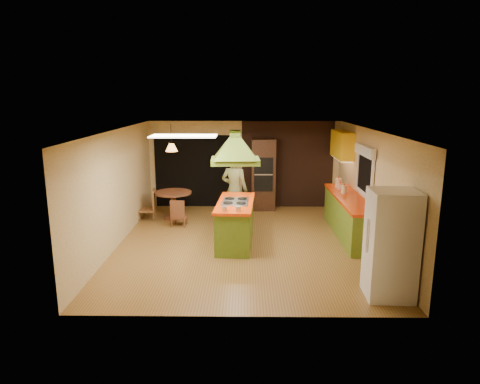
{
  "coord_description": "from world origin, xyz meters",
  "views": [
    {
      "loc": [
        0.03,
        -9.04,
        3.21
      ],
      "look_at": [
        -0.08,
        0.07,
        1.15
      ],
      "focal_mm": 32.0,
      "sensor_mm": 36.0,
      "label": 1
    }
  ],
  "objects_px": {
    "refrigerator": "(391,245)",
    "kitchen_island": "(235,223)",
    "wall_oven": "(263,174)",
    "canister_large": "(338,183)",
    "dining_table": "(173,200)",
    "man": "(235,190)"
  },
  "relations": [
    {
      "from": "man",
      "to": "canister_large",
      "type": "xyz_separation_m",
      "value": [
        2.63,
        0.36,
        0.12
      ]
    },
    {
      "from": "refrigerator",
      "to": "canister_large",
      "type": "xyz_separation_m",
      "value": [
        0.04,
        4.18,
        0.15
      ]
    },
    {
      "from": "wall_oven",
      "to": "man",
      "type": "bearing_deg",
      "value": -116.13
    },
    {
      "from": "wall_oven",
      "to": "dining_table",
      "type": "bearing_deg",
      "value": -158.68
    },
    {
      "from": "kitchen_island",
      "to": "canister_large",
      "type": "bearing_deg",
      "value": 36.24
    },
    {
      "from": "dining_table",
      "to": "man",
      "type": "bearing_deg",
      "value": -22.01
    },
    {
      "from": "man",
      "to": "dining_table",
      "type": "xyz_separation_m",
      "value": [
        -1.64,
        0.66,
        -0.41
      ]
    },
    {
      "from": "refrigerator",
      "to": "dining_table",
      "type": "xyz_separation_m",
      "value": [
        -4.24,
        4.48,
        -0.38
      ]
    },
    {
      "from": "man",
      "to": "dining_table",
      "type": "height_order",
      "value": "man"
    },
    {
      "from": "refrigerator",
      "to": "kitchen_island",
      "type": "bearing_deg",
      "value": 137.32
    },
    {
      "from": "kitchen_island",
      "to": "refrigerator",
      "type": "distance_m",
      "value": 3.6
    },
    {
      "from": "kitchen_island",
      "to": "wall_oven",
      "type": "relative_size",
      "value": 0.96
    },
    {
      "from": "kitchen_island",
      "to": "dining_table",
      "type": "bearing_deg",
      "value": 134.1
    },
    {
      "from": "man",
      "to": "canister_large",
      "type": "height_order",
      "value": "man"
    },
    {
      "from": "refrigerator",
      "to": "dining_table",
      "type": "relative_size",
      "value": 1.83
    },
    {
      "from": "kitchen_island",
      "to": "canister_large",
      "type": "relative_size",
      "value": 8.27
    },
    {
      "from": "refrigerator",
      "to": "canister_large",
      "type": "relative_size",
      "value": 7.5
    },
    {
      "from": "man",
      "to": "refrigerator",
      "type": "bearing_deg",
      "value": 143.69
    },
    {
      "from": "refrigerator",
      "to": "wall_oven",
      "type": "height_order",
      "value": "wall_oven"
    },
    {
      "from": "refrigerator",
      "to": "canister_large",
      "type": "distance_m",
      "value": 4.18
    },
    {
      "from": "kitchen_island",
      "to": "refrigerator",
      "type": "height_order",
      "value": "refrigerator"
    },
    {
      "from": "kitchen_island",
      "to": "dining_table",
      "type": "height_order",
      "value": "kitchen_island"
    }
  ]
}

